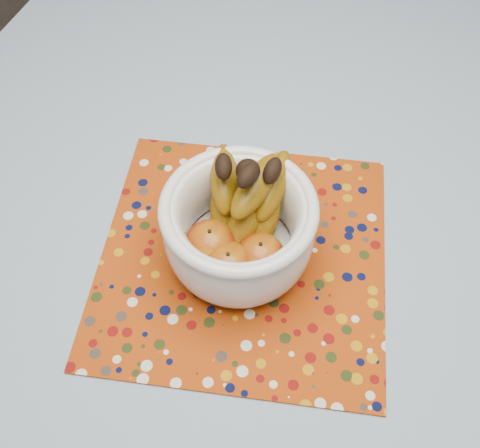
{
  "coord_description": "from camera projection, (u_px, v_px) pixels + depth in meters",
  "views": [
    {
      "loc": [
        0.11,
        -0.51,
        1.47
      ],
      "look_at": [
        -0.03,
        -0.1,
        0.84
      ],
      "focal_mm": 42.0,
      "sensor_mm": 36.0,
      "label": 1
    }
  ],
  "objects": [
    {
      "name": "placemat",
      "position": [
        243.0,
        256.0,
        0.83
      ],
      "size": [
        0.49,
        0.49,
        0.0
      ],
      "primitive_type": "cube",
      "rotation": [
        0.0,
        0.0,
        0.2
      ],
      "color": "#983308",
      "rests_on": "tablecloth"
    },
    {
      "name": "tablecloth",
      "position": [
        282.0,
        210.0,
        0.88
      ],
      "size": [
        1.32,
        1.32,
        0.01
      ],
      "primitive_type": "cube",
      "color": "#6381A5",
      "rests_on": "table"
    },
    {
      "name": "fruit_bowl",
      "position": [
        240.0,
        221.0,
        0.77
      ],
      "size": [
        0.21,
        0.22,
        0.18
      ],
      "color": "white",
      "rests_on": "placemat"
    },
    {
      "name": "table",
      "position": [
        279.0,
        238.0,
        0.95
      ],
      "size": [
        1.2,
        1.2,
        0.75
      ],
      "color": "brown",
      "rests_on": "ground"
    }
  ]
}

